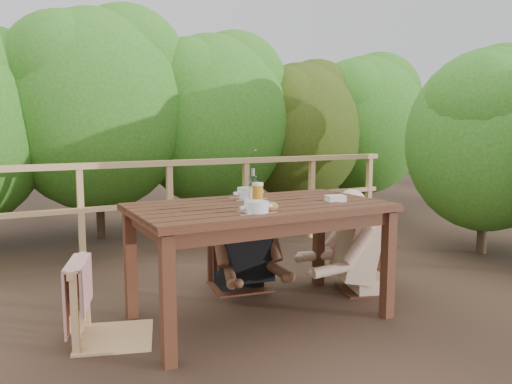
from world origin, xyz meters
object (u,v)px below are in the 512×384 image
diner_right (369,207)px  bottle (253,186)px  woman (238,211)px  soup_near (256,208)px  bread_roll (270,207)px  beer_glass (258,193)px  butter_tub (335,199)px  soup_far (249,194)px  chair_left (112,264)px  chair_far (239,232)px  table (259,262)px  chair_right (366,242)px

diner_right → bottle: bearing=109.9°
woman → bottle: size_ratio=5.14×
soup_near → bread_roll: 0.13m
soup_near → bottle: bearing=65.3°
beer_glass → butter_tub: (0.51, -0.23, -0.05)m
soup_far → bread_roll: soup_far is taller
chair_left → chair_far: (1.17, 0.56, -0.01)m
diner_right → bread_roll: diner_right is taller
soup_far → bread_roll: 0.56m
woman → soup_far: woman is taller
chair_left → butter_tub: chair_left is taller
soup_far → bottle: (-0.06, -0.19, 0.08)m
table → beer_glass: beer_glass is taller
woman → diner_right: (0.92, -0.58, 0.04)m
chair_far → bread_roll: size_ratio=8.07×
chair_far → chair_right: chair_far is taller
soup_far → butter_tub: soup_far is taller
diner_right → butter_tub: (-0.55, -0.27, 0.14)m
diner_right → beer_glass: 1.08m
woman → beer_glass: 0.67m
soup_far → beer_glass: 0.21m
woman → butter_tub: size_ratio=9.69×
butter_tub → chair_right: bearing=38.0°
soup_near → bottle: bottle is taller
chair_far → soup_near: chair_far is taller
chair_left → bottle: bearing=-74.1°
table → soup_near: size_ratio=6.68×
bread_roll → bottle: (0.06, 0.36, 0.09)m
table → soup_near: (-0.19, -0.31, 0.45)m
soup_near → chair_right: bearing=18.8°
beer_glass → table: bearing=-110.0°
diner_right → bottle: (-1.09, -0.03, 0.24)m
table → bottle: size_ratio=6.84×
diner_right → soup_near: bearing=126.9°
chair_far → table: bearing=-95.9°
table → beer_glass: size_ratio=11.31×
diner_right → soup_far: (-1.03, 0.16, 0.16)m
woman → soup_near: woman is taller
woman → chair_right: bearing=155.4°
chair_far → chair_right: size_ratio=1.18×
soup_near → beer_glass: beer_glass is taller
table → chair_right: (1.06, 0.12, 0.00)m
chair_left → butter_tub: (1.54, -0.27, 0.34)m
chair_far → bread_roll: (-0.24, -0.94, 0.36)m
table → chair_left: 1.01m
chair_left → butter_tub: bearing=-82.5°
chair_right → woman: 1.09m
chair_far → diner_right: 1.10m
chair_far → butter_tub: size_ratio=7.08×
soup_far → butter_tub: size_ratio=2.11×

